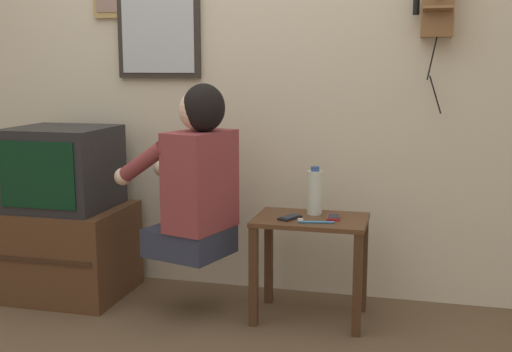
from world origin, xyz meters
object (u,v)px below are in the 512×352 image
at_px(cell_phone_spare, 334,217).
at_px(person, 196,177).
at_px(television, 63,168).
at_px(water_bottle, 315,192).
at_px(cell_phone_held, 290,218).
at_px(wall_phone_antique, 438,0).
at_px(toothbrush, 313,222).
at_px(wall_mirror, 158,24).

bearing_deg(cell_phone_spare, person, -174.29).
height_order(television, water_bottle, television).
bearing_deg(cell_phone_held, water_bottle, 78.80).
bearing_deg(water_bottle, person, -161.71).
distance_m(person, wall_phone_antique, 1.46).
height_order(television, toothbrush, television).
relative_size(person, water_bottle, 3.54).
xyz_separation_m(cell_phone_spare, toothbrush, (-0.08, -0.12, 0.00)).
distance_m(cell_phone_held, water_bottle, 0.20).
relative_size(television, water_bottle, 2.13).
bearing_deg(wall_phone_antique, water_bottle, -156.99).
distance_m(person, water_bottle, 0.59).
distance_m(cell_phone_spare, toothbrush, 0.15).
height_order(wall_mirror, cell_phone_spare, wall_mirror).
bearing_deg(wall_mirror, person, -51.41).
xyz_separation_m(wall_phone_antique, water_bottle, (-0.55, -0.23, -0.93)).
xyz_separation_m(television, water_bottle, (1.35, 0.07, -0.08)).
bearing_deg(television, wall_mirror, 38.89).
bearing_deg(cell_phone_held, wall_mirror, -179.85).
xyz_separation_m(person, water_bottle, (0.56, 0.18, -0.08)).
distance_m(television, cell_phone_held, 1.27).
bearing_deg(cell_phone_spare, wall_mirror, 157.20).
distance_m(television, cell_phone_spare, 1.47).
distance_m(person, cell_phone_held, 0.50).
relative_size(person, wall_mirror, 1.44).
relative_size(person, cell_phone_held, 6.18).
height_order(person, cell_phone_spare, person).
bearing_deg(water_bottle, toothbrush, -82.76).
bearing_deg(television, cell_phone_held, -2.75).
xyz_separation_m(wall_phone_antique, wall_mirror, (-1.48, 0.04, -0.09)).
bearing_deg(wall_phone_antique, toothbrush, -141.35).
bearing_deg(wall_mirror, wall_phone_antique, -1.60).
bearing_deg(water_bottle, cell_phone_spare, -31.74).
height_order(wall_phone_antique, toothbrush, wall_phone_antique).
height_order(water_bottle, toothbrush, water_bottle).
bearing_deg(cell_phone_spare, television, 175.65).
relative_size(cell_phone_held, water_bottle, 0.57).
height_order(wall_mirror, water_bottle, wall_mirror).
relative_size(cell_phone_spare, toothbrush, 0.76).
height_order(cell_phone_held, water_bottle, water_bottle).
relative_size(wall_phone_antique, toothbrush, 4.51).
xyz_separation_m(person, television, (-0.79, 0.12, -0.00)).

